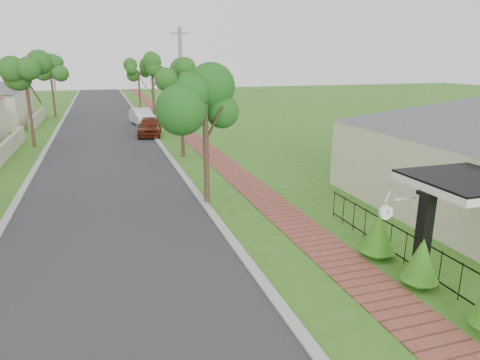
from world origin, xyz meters
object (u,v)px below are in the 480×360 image
porch_post (422,243)px  utility_pole (181,86)px  parked_car_red (150,126)px  station_clock (388,211)px  parked_car_white (142,117)px  near_tree (205,102)px

porch_post → utility_pole: 21.31m
parked_car_red → utility_pole: 5.44m
parked_car_red → station_clock: bearing=-73.2°
parked_car_white → utility_pole: size_ratio=0.57×
parked_car_white → utility_pole: (1.86, -9.99, 3.19)m
porch_post → near_tree: size_ratio=0.49×
porch_post → near_tree: bearing=115.1°
porch_post → utility_pole: size_ratio=0.33×
porch_post → station_clock: bearing=154.8°
parked_car_red → near_tree: size_ratio=0.82×
parked_car_red → station_clock: (3.30, -24.59, 1.23)m
utility_pole → station_clock: size_ratio=7.41×
parked_car_red → porch_post: bearing=-71.4°
parked_car_red → near_tree: bearing=-79.5°
station_clock → utility_pole: bearing=94.0°
near_tree → station_clock: bearing=-69.1°
parked_car_white → utility_pole: utility_pole is taller
porch_post → parked_car_white: 31.27m
near_tree → utility_pole: bearing=83.6°
near_tree → station_clock: near_tree is taller
parked_car_red → station_clock: station_clock is taller
porch_post → near_tree: 9.32m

